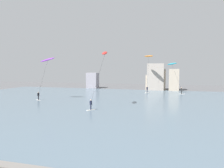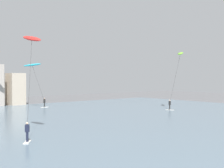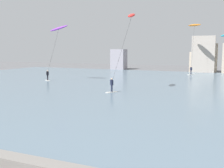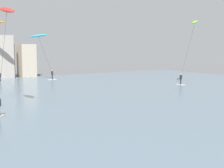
% 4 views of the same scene
% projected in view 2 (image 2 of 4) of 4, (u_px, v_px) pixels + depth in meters
% --- Properties ---
extents(water_bay, '(84.00, 52.00, 0.10)m').
position_uv_depth(water_bay, '(43.00, 126.00, 32.07)').
color(water_bay, slate).
rests_on(water_bay, ground).
extents(kitesurfer_cyan, '(4.57, 3.04, 7.77)m').
position_uv_depth(kitesurfer_cyan, '(33.00, 69.00, 50.31)').
color(kitesurfer_cyan, silver).
rests_on(kitesurfer_cyan, water_bay).
extents(kitesurfer_lime, '(3.50, 2.68, 9.69)m').
position_uv_depth(kitesurfer_lime, '(179.00, 59.00, 48.17)').
color(kitesurfer_lime, silver).
rests_on(kitesurfer_lime, water_bay).
extents(kitesurfer_red, '(2.73, 4.30, 9.25)m').
position_uv_depth(kitesurfer_red, '(31.00, 52.00, 26.05)').
color(kitesurfer_red, silver).
rests_on(kitesurfer_red, water_bay).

